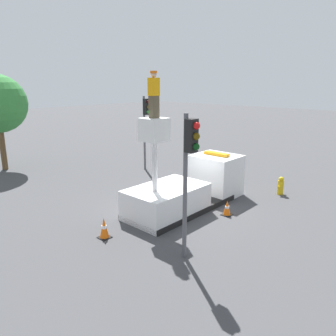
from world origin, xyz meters
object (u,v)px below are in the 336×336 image
traffic_light_pole (189,159)px  fire_hydrant (281,186)px  traffic_cone_curbside (227,208)px  worker (154,95)px  traffic_light_across (146,118)px  traffic_cone_rear (104,228)px  bucket_truck (189,188)px

traffic_light_pole → fire_hydrant: 8.61m
fire_hydrant → traffic_cone_curbside: (-4.17, 0.54, -0.14)m
worker → traffic_light_pole: worker is taller
worker → traffic_light_across: worker is taller
traffic_cone_rear → traffic_cone_curbside: traffic_cone_rear is taller
fire_hydrant → worker: bearing=159.8°
traffic_light_across → traffic_cone_rear: (-7.85, -5.88, -2.98)m
worker → traffic_light_pole: 3.70m
worker → fire_hydrant: (6.67, -2.46, -4.69)m
traffic_light_across → fire_hydrant: 9.18m
traffic_light_pole → traffic_light_across: bearing=52.8°
worker → fire_hydrant: worker is taller
worker → fire_hydrant: bearing=-20.2°
bucket_truck → fire_hydrant: bucket_truck is taller
worker → traffic_cone_curbside: 5.76m
traffic_light_across → traffic_cone_rear: size_ratio=5.96×
bucket_truck → traffic_light_pole: bearing=-141.8°
worker → traffic_light_across: 8.43m
bucket_truck → traffic_light_pole: traffic_light_pole is taller
traffic_light_across → traffic_cone_rear: traffic_light_across is taller
traffic_light_pole → fire_hydrant: (8.10, 0.45, -2.90)m
traffic_light_pole → traffic_cone_curbside: size_ratio=7.00×
traffic_light_across → traffic_cone_rear: bearing=-143.2°
traffic_cone_curbside → fire_hydrant: bearing=-7.4°
traffic_light_pole → traffic_cone_rear: size_ratio=5.94×
traffic_light_pole → traffic_light_across: traffic_light_across is taller
fire_hydrant → traffic_cone_curbside: 4.21m
traffic_light_pole → traffic_light_across: 11.40m
fire_hydrant → traffic_light_across: bearing=98.0°
worker → fire_hydrant: size_ratio=1.87×
worker → traffic_cone_rear: (-2.39, 0.29, -4.77)m
traffic_cone_curbside → bucket_truck: bearing=97.0°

